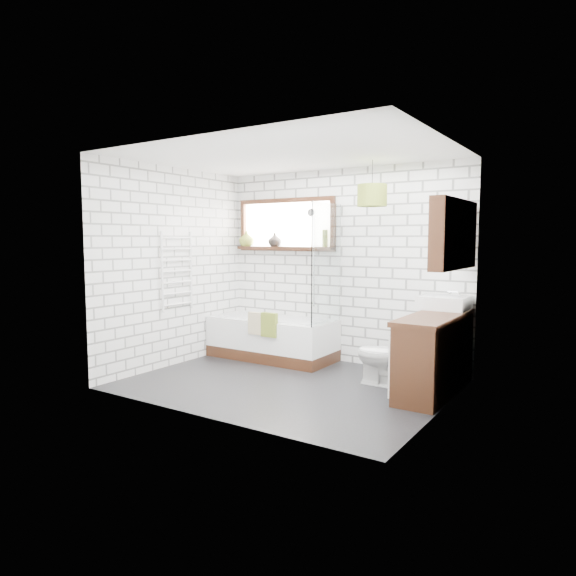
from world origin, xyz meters
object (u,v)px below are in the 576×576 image
Objects in this scene: basin at (444,303)px; pendant at (372,195)px; bathtub at (272,338)px; toilet at (386,355)px; vanity at (435,354)px.

pendant is (-0.78, -0.24, 1.20)m from basin.
basin is (2.25, 0.14, 0.62)m from bathtub.
toilet is at bearing -12.12° from bathtub.
vanity reaches higher than toilet.
toilet is (-0.53, -0.03, -0.08)m from vanity.
toilet is 1.98× the size of pendant.
vanity is at bearing 94.55° from toilet.
pendant is at bearing 163.29° from vanity.
vanity is 1.91m from pendant.
pendant is at bearing -163.23° from basin.
toilet is at bearing -42.13° from pendant.
pendant reaches higher than vanity.
bathtub is 2.54× the size of toilet.
basin is (-0.06, 0.49, 0.49)m from vanity.
pendant reaches higher than bathtub.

